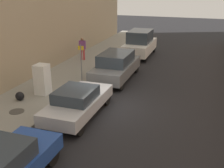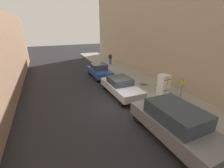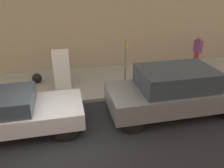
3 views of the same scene
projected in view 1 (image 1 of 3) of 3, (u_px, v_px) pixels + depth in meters
ground_plane at (105, 106)px, 14.11m from camera, size 80.00×80.00×0.00m
sidewalk_slab at (37, 95)px, 15.28m from camera, size 3.63×44.00×0.14m
discarded_refrigerator at (42, 79)px, 15.06m from camera, size 0.69×0.72×1.64m
manhole_cover at (17, 111)px, 13.19m from camera, size 0.70×0.70×0.02m
street_sign_post at (81, 61)px, 16.88m from camera, size 0.36×0.07×2.27m
trash_bag at (20, 96)px, 14.40m from camera, size 0.45×0.45×0.45m
pedestrian_walking_far at (82, 47)px, 21.71m from camera, size 0.50×0.23×1.74m
parked_hatchback_blue at (5, 165)px, 8.34m from camera, size 1.71×3.87×1.45m
parked_sedan_silver at (78, 102)px, 12.80m from camera, size 1.82×4.42×1.40m
parked_suv_gray at (116, 66)px, 17.73m from camera, size 1.99×4.82×1.75m
parked_van_white at (140, 43)px, 23.40m from camera, size 1.97×4.71×2.15m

